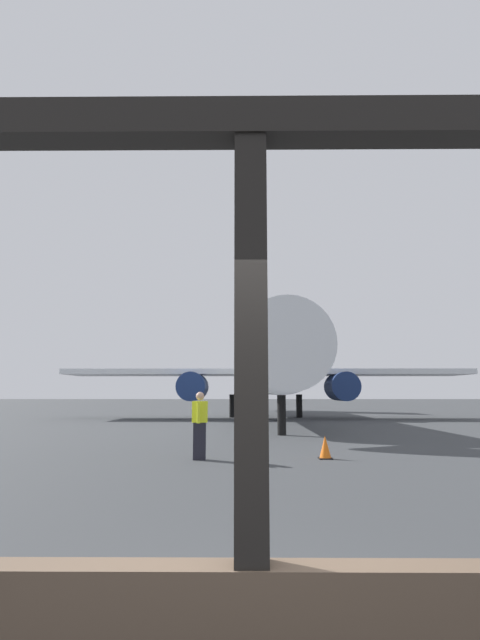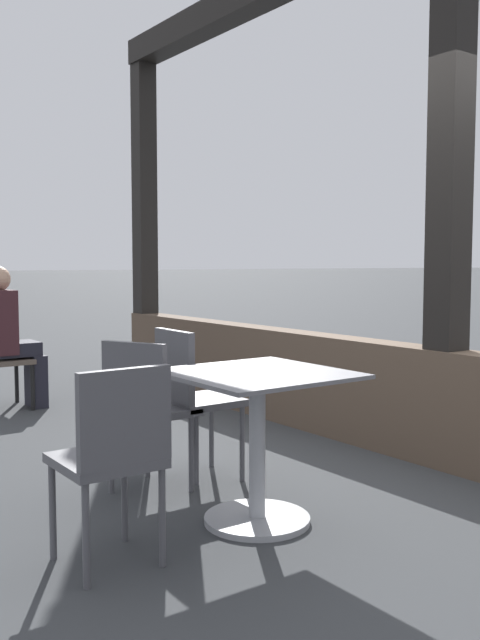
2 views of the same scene
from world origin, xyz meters
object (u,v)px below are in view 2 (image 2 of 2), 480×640
(cafe_chair_aisle_left, at_px, (190,390))
(seated_passenger, at_px, (8,332))
(dining_table, at_px, (257,435))
(cafe_chair_window_right, at_px, (114,448))
(lounge_bench, at_px, (0,366))
(cafe_chair_window_left, at_px, (146,401))

(cafe_chair_aisle_left, distance_m, seated_passenger, 2.67)
(dining_table, bearing_deg, cafe_chair_window_right, -84.33)
(cafe_chair_aisle_left, height_order, lounge_bench, cafe_chair_aisle_left)
(dining_table, height_order, seated_passenger, seated_passenger)
(dining_table, distance_m, lounge_bench, 3.43)
(cafe_chair_window_left, bearing_deg, cafe_chair_window_right, -35.62)
(cafe_chair_window_left, distance_m, seated_passenger, 2.70)
(cafe_chair_window_right, relative_size, lounge_bench, 1.78)
(dining_table, xyz_separation_m, seated_passenger, (-3.40, -0.13, 0.24))
(dining_table, relative_size, lounge_bench, 1.65)
(cafe_chair_window_left, relative_size, cafe_chair_aisle_left, 0.95)
(cafe_chair_window_left, bearing_deg, cafe_chair_aisle_left, 96.83)
(cafe_chair_aisle_left, relative_size, lounge_bench, 1.85)
(lounge_bench, bearing_deg, cafe_chair_window_left, -0.64)
(cafe_chair_window_left, distance_m, cafe_chair_window_right, 0.97)
(cafe_chair_window_left, relative_size, cafe_chair_window_right, 0.99)
(dining_table, relative_size, cafe_chair_window_left, 0.93)
(seated_passenger, bearing_deg, cafe_chair_window_left, -2.14)
(cafe_chair_window_left, height_order, lounge_bench, cafe_chair_window_left)
(seated_passenger, bearing_deg, dining_table, 2.15)
(cafe_chair_aisle_left, bearing_deg, lounge_bench, -174.11)
(cafe_chair_aisle_left, xyz_separation_m, seated_passenger, (-2.66, -0.21, 0.14))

